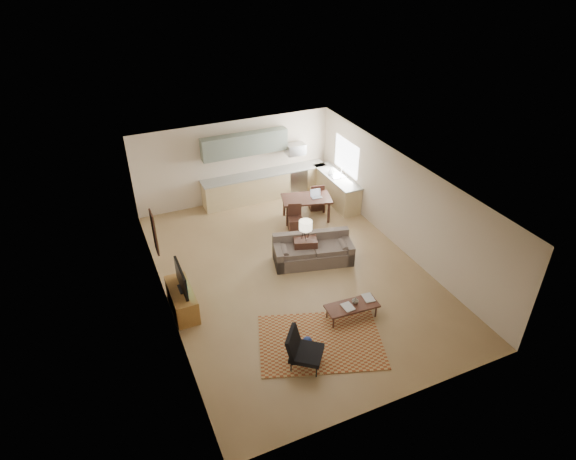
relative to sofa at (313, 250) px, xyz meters
name	(u,v)px	position (x,y,z in m)	size (l,w,h in m)	color
room	(293,229)	(-0.71, -0.23, 0.97)	(9.00, 9.00, 9.00)	#92734A
kitchen_counter_back	(265,185)	(0.19, 3.95, 0.08)	(4.26, 0.64, 0.92)	tan
kitchen_counter_right	(336,189)	(2.22, 2.77, 0.08)	(0.64, 2.26, 0.92)	tan
kitchen_range	(295,180)	(1.29, 3.95, 0.07)	(0.62, 0.62, 0.90)	#A5A8AD
kitchen_microwave	(296,149)	(1.29, 3.97, 1.17)	(0.62, 0.40, 0.35)	#A5A8AD
upper_cabinets	(245,144)	(-0.41, 4.10, 1.57)	(2.80, 0.34, 0.70)	slate
window_right	(346,156)	(2.52, 2.77, 1.17)	(0.02, 1.40, 1.05)	white
wall_art_left	(155,233)	(-3.92, 0.67, 1.17)	(0.06, 0.42, 1.10)	olive
triptych	(232,151)	(-0.81, 4.24, 1.37)	(1.70, 0.04, 0.50)	beige
rug	(320,341)	(-1.19, -2.76, -0.37)	(2.67, 1.85, 0.02)	brown
sofa	(313,250)	(0.00, 0.00, 0.00)	(2.19, 0.95, 0.76)	brown
coffee_table	(352,311)	(-0.18, -2.36, -0.19)	(1.24, 0.49, 0.37)	#442419
book_a	(343,309)	(-0.42, -2.39, 0.00)	(0.24, 0.32, 0.03)	maroon
book_b	(364,299)	(0.17, -2.28, 0.00)	(0.28, 0.36, 0.02)	navy
vase	(355,300)	(-0.07, -2.31, 0.07)	(0.17, 0.17, 0.16)	black
armchair	(307,350)	(-1.76, -3.23, 0.04)	(0.73, 0.73, 0.84)	black
tv_credenza	(182,300)	(-3.68, -0.51, -0.07)	(0.51, 1.33, 0.61)	#8F5F29
tv	(181,278)	(-3.63, -0.51, 0.54)	(0.10, 1.02, 0.61)	black
console_table	(305,250)	(-0.19, 0.11, -0.02)	(0.61, 0.41, 0.71)	#331B15
table_lamp	(306,230)	(-0.19, 0.11, 0.62)	(0.35, 0.35, 0.57)	beige
dining_table	(306,208)	(0.82, 2.12, -0.01)	(1.48, 0.85, 0.75)	#331B15
dining_chair_near	(295,219)	(0.22, 1.62, 0.04)	(0.40, 0.42, 0.84)	#331B15
dining_chair_far	(316,196)	(1.41, 2.62, 0.07)	(0.43, 0.45, 0.90)	#331B15
laptop	(317,194)	(1.11, 2.02, 0.49)	(0.31, 0.24, 0.24)	#A5A8AD
soap_bottle	(330,171)	(2.12, 3.04, 0.64)	(0.10, 0.11, 0.19)	beige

